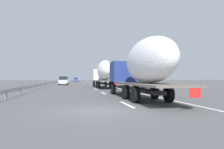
# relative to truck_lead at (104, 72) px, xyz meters

# --- Properties ---
(ground_plane) EXTENTS (260.00, 260.00, 0.00)m
(ground_plane) POSITION_rel_truck_lead_xyz_m (15.99, 3.60, -2.46)
(ground_plane) COLOR #4C4C4F
(lane_stripe_0) EXTENTS (3.20, 0.20, 0.01)m
(lane_stripe_0) POSITION_rel_truck_lead_xyz_m (-22.01, 1.80, -2.45)
(lane_stripe_0) COLOR white
(lane_stripe_0) RESTS_ON ground_plane
(lane_stripe_1) EXTENTS (3.20, 0.20, 0.01)m
(lane_stripe_1) POSITION_rel_truck_lead_xyz_m (-12.28, 1.80, -2.45)
(lane_stripe_1) COLOR white
(lane_stripe_1) RESTS_ON ground_plane
(lane_stripe_2) EXTENTS (3.20, 0.20, 0.01)m
(lane_stripe_2) POSITION_rel_truck_lead_xyz_m (-4.61, 1.80, -2.45)
(lane_stripe_2) COLOR white
(lane_stripe_2) RESTS_ON ground_plane
(lane_stripe_3) EXTENTS (3.20, 0.20, 0.01)m
(lane_stripe_3) POSITION_rel_truck_lead_xyz_m (10.06, 1.80, -2.45)
(lane_stripe_3) COLOR white
(lane_stripe_3) RESTS_ON ground_plane
(lane_stripe_4) EXTENTS (3.20, 0.20, 0.01)m
(lane_stripe_4) POSITION_rel_truck_lead_xyz_m (10.44, 1.80, -2.45)
(lane_stripe_4) COLOR white
(lane_stripe_4) RESTS_ON ground_plane
(lane_stripe_5) EXTENTS (3.20, 0.20, 0.01)m
(lane_stripe_5) POSITION_rel_truck_lead_xyz_m (24.05, 1.80, -2.45)
(lane_stripe_5) COLOR white
(lane_stripe_5) RESTS_ON ground_plane
(lane_stripe_6) EXTENTS (3.20, 0.20, 0.01)m
(lane_stripe_6) POSITION_rel_truck_lead_xyz_m (33.35, 1.80, -2.45)
(lane_stripe_6) COLOR white
(lane_stripe_6) RESTS_ON ground_plane
(lane_stripe_7) EXTENTS (3.20, 0.20, 0.01)m
(lane_stripe_7) POSITION_rel_truck_lead_xyz_m (49.23, 1.80, -2.45)
(lane_stripe_7) COLOR white
(lane_stripe_7) RESTS_ON ground_plane
(lane_stripe_8) EXTENTS (3.20, 0.20, 0.01)m
(lane_stripe_8) POSITION_rel_truck_lead_xyz_m (60.64, 1.80, -2.45)
(lane_stripe_8) COLOR white
(lane_stripe_8) RESTS_ON ground_plane
(edge_line_right) EXTENTS (110.00, 0.20, 0.01)m
(edge_line_right) POSITION_rel_truck_lead_xyz_m (20.99, -1.90, -2.45)
(edge_line_right) COLOR white
(edge_line_right) RESTS_ON ground_plane
(truck_lead) EXTENTS (14.24, 2.55, 4.30)m
(truck_lead) POSITION_rel_truck_lead_xyz_m (0.00, 0.00, 0.00)
(truck_lead) COLOR silver
(truck_lead) RESTS_ON ground_plane
(truck_trailing) EXTENTS (13.65, 2.55, 4.18)m
(truck_trailing) POSITION_rel_truck_lead_xyz_m (-19.37, -0.00, -0.05)
(truck_trailing) COLOR navy
(truck_trailing) RESTS_ON ground_plane
(car_blue_sedan) EXTENTS (4.20, 1.82, 1.76)m
(car_blue_sedan) POSITION_rel_truck_lead_xyz_m (61.18, 3.54, -1.55)
(car_blue_sedan) COLOR #28479E
(car_blue_sedan) RESTS_ON ground_plane
(car_white_van) EXTENTS (4.40, 1.86, 1.94)m
(car_white_van) POSITION_rel_truck_lead_xyz_m (25.07, 6.98, -1.49)
(car_white_van) COLOR white
(car_white_van) RESTS_ON ground_plane
(car_silver_hatch) EXTENTS (4.63, 1.86, 1.93)m
(car_silver_hatch) POSITION_rel_truck_lead_xyz_m (15.48, 7.00, -1.49)
(car_silver_hatch) COLOR #ADB2B7
(car_silver_hatch) RESTS_ON ground_plane
(car_yellow_coupe) EXTENTS (4.45, 1.87, 1.97)m
(car_yellow_coupe) POSITION_rel_truck_lead_xyz_m (42.69, 7.48, -1.48)
(car_yellow_coupe) COLOR gold
(car_yellow_coupe) RESTS_ON ground_plane
(road_sign) EXTENTS (0.10, 0.90, 2.92)m
(road_sign) POSITION_rel_truck_lead_xyz_m (26.11, -3.10, -0.43)
(road_sign) COLOR gray
(road_sign) RESTS_ON ground_plane
(tree_0) EXTENTS (3.01, 3.01, 6.14)m
(tree_0) POSITION_rel_truck_lead_xyz_m (-2.87, -6.40, 1.58)
(tree_0) COLOR #472D19
(tree_0) RESTS_ON ground_plane
(tree_1) EXTENTS (3.77, 3.77, 7.24)m
(tree_1) POSITION_rel_truck_lead_xyz_m (64.89, -7.76, 1.79)
(tree_1) COLOR #472D19
(tree_1) RESTS_ON ground_plane
(tree_2) EXTENTS (3.85, 3.85, 5.23)m
(tree_2) POSITION_rel_truck_lead_xyz_m (-0.55, -7.37, 0.90)
(tree_2) COLOR #472D19
(tree_2) RESTS_ON ground_plane
(guardrail_median) EXTENTS (94.00, 0.10, 0.76)m
(guardrail_median) POSITION_rel_truck_lead_xyz_m (18.99, 9.60, -1.88)
(guardrail_median) COLOR #9EA0A5
(guardrail_median) RESTS_ON ground_plane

